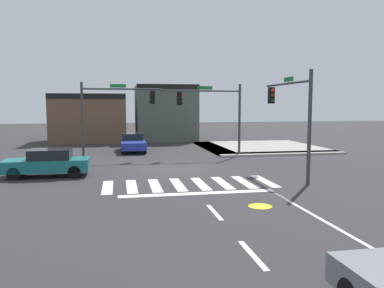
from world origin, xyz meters
The scene contains 11 objects.
ground_plane centered at (0.00, 0.00, 0.00)m, with size 120.00×120.00×0.00m, color #302D30.
crosswalk_near centered at (0.00, -4.50, 0.00)m, with size 8.21×3.09×0.01m.
lane_markings centered at (1.11, -12.02, 0.00)m, with size 6.80×20.25×0.01m.
bike_detector_marking centered at (1.90, -9.02, 0.00)m, with size 0.91×0.91×0.01m.
curb_corner_northeast centered at (8.49, 9.42, 0.07)m, with size 10.00×10.60×0.15m.
storefront_row centered at (-2.25, 19.14, 2.71)m, with size 14.78×6.46×5.86m.
traffic_signal_northwest centered at (-3.56, 5.28, 3.74)m, with size 5.60×0.32×5.38m.
traffic_signal_southeast centered at (5.58, -3.50, 3.76)m, with size 0.32×5.51×5.47m.
traffic_signal_northeast centered at (3.37, 5.03, 3.69)m, with size 5.94×0.32×5.33m.
car_teal centered at (-7.05, -1.11, 0.75)m, with size 4.34×1.78×1.47m.
car_blue centered at (-2.18, 9.51, 0.74)m, with size 1.92×4.69×1.45m.
Camera 1 is at (-3.30, -22.62, 3.82)m, focal length 36.31 mm.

